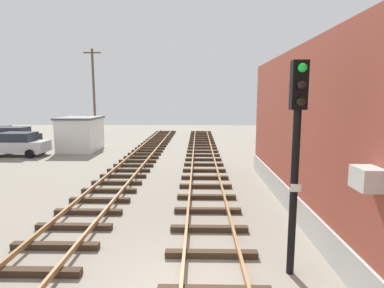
% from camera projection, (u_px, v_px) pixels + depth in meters
% --- Properties ---
extents(track_centre, '(2.50, 67.26, 0.32)m').
position_uv_depth(track_centre, '(14.00, 288.00, 6.82)').
color(track_centre, '#38281C').
rests_on(track_centre, ground).
extents(signal_mast, '(0.36, 0.40, 5.10)m').
position_uv_depth(signal_mast, '(296.00, 144.00, 7.14)').
color(signal_mast, black).
rests_on(signal_mast, ground).
extents(control_hut, '(3.00, 3.80, 2.76)m').
position_uv_depth(control_hut, '(81.00, 134.00, 25.52)').
color(control_hut, silver).
rests_on(control_hut, ground).
extents(parked_car_silver, '(4.20, 2.04, 1.76)m').
position_uv_depth(parked_car_silver, '(18.00, 144.00, 23.07)').
color(parked_car_silver, '#B7B7BC').
rests_on(parked_car_silver, ground).
extents(parked_car_black, '(4.20, 2.04, 1.76)m').
position_uv_depth(parked_car_black, '(14.00, 137.00, 27.48)').
color(parked_car_black, black).
rests_on(parked_car_black, ground).
extents(utility_pole_far, '(1.80, 0.24, 9.37)m').
position_uv_depth(utility_pole_far, '(94.00, 93.00, 32.72)').
color(utility_pole_far, brown).
rests_on(utility_pole_far, ground).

